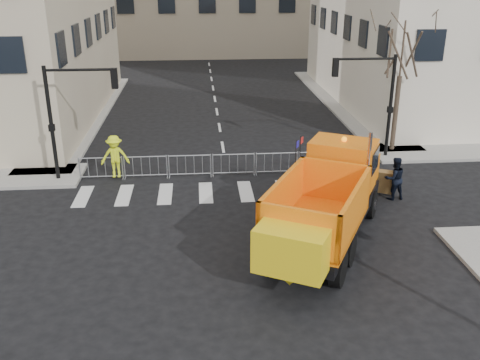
{
  "coord_description": "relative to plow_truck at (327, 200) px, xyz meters",
  "views": [
    {
      "loc": [
        -1.36,
        -16.58,
        9.34
      ],
      "look_at": [
        0.2,
        2.5,
        1.75
      ],
      "focal_mm": 40.0,
      "sensor_mm": 36.0,
      "label": 1
    }
  ],
  "objects": [
    {
      "name": "newspaper_box",
      "position": [
        1.79,
        6.15,
        -1.06
      ],
      "size": [
        0.52,
        0.48,
        1.1
      ],
      "primitive_type": "cube",
      "rotation": [
        0.0,
        0.0,
        0.19
      ],
      "color": "#B32B0D",
      "rests_on": "sidewalk_back"
    },
    {
      "name": "traffic_light_left",
      "position": [
        -11.09,
        7.15,
        0.94
      ],
      "size": [
        0.18,
        0.18,
        5.4
      ],
      "primitive_type": "cylinder",
      "color": "black",
      "rests_on": "ground"
    },
    {
      "name": "plow_truck",
      "position": [
        0.0,
        0.0,
        0.0
      ],
      "size": [
        7.17,
        10.28,
        3.96
      ],
      "rotation": [
        0.0,
        0.0,
        1.08
      ],
      "color": "black",
      "rests_on": "ground"
    },
    {
      "name": "worker",
      "position": [
        -8.36,
        7.08,
        -0.6
      ],
      "size": [
        1.36,
        0.84,
        2.03
      ],
      "primitive_type": "imported",
      "rotation": [
        0.0,
        0.0,
        0.07
      ],
      "color": "#E4F71D",
      "rests_on": "sidewalk_back"
    },
    {
      "name": "traffic_light_right",
      "position": [
        5.41,
        9.15,
        0.94
      ],
      "size": [
        0.18,
        0.18,
        5.4
      ],
      "primitive_type": "cylinder",
      "color": "black",
      "rests_on": "ground"
    },
    {
      "name": "sidewalk_back",
      "position": [
        -3.09,
        8.15,
        -1.68
      ],
      "size": [
        64.0,
        5.0,
        0.15
      ],
      "primitive_type": "cube",
      "color": "gray",
      "rests_on": "ground"
    },
    {
      "name": "cop_c",
      "position": [
        2.08,
        5.68,
        -0.82
      ],
      "size": [
        0.86,
        1.2,
        1.89
      ],
      "primitive_type": "imported",
      "rotation": [
        0.0,
        0.0,
        4.31
      ],
      "color": "black",
      "rests_on": "ground"
    },
    {
      "name": "cop_b",
      "position": [
        3.91,
        3.82,
        -0.81
      ],
      "size": [
        1.02,
        0.85,
        1.9
      ],
      "primitive_type": "imported",
      "rotation": [
        0.0,
        0.0,
        3.29
      ],
      "color": "black",
      "rests_on": "ground"
    },
    {
      "name": "ground",
      "position": [
        -3.09,
        -0.35,
        -1.76
      ],
      "size": [
        120.0,
        120.0,
        0.0
      ],
      "primitive_type": "plane",
      "color": "black",
      "rests_on": "ground"
    },
    {
      "name": "crowd_barriers",
      "position": [
        -3.84,
        7.25,
        -1.21
      ],
      "size": [
        12.6,
        0.6,
        1.1
      ],
      "primitive_type": null,
      "color": "#9EA0A5",
      "rests_on": "ground"
    },
    {
      "name": "street_tree",
      "position": [
        6.11,
        10.15,
        1.99
      ],
      "size": [
        3.0,
        3.0,
        7.5
      ],
      "primitive_type": null,
      "color": "#382B21",
      "rests_on": "ground"
    },
    {
      "name": "cop_a",
      "position": [
        1.85,
        5.85,
        -0.75
      ],
      "size": [
        0.75,
        0.5,
        2.03
      ],
      "primitive_type": "imported",
      "rotation": [
        0.0,
        0.0,
        3.12
      ],
      "color": "black",
      "rests_on": "ground"
    }
  ]
}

